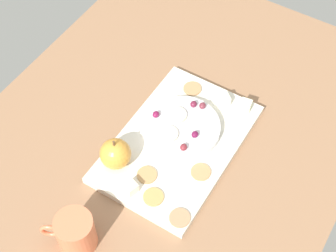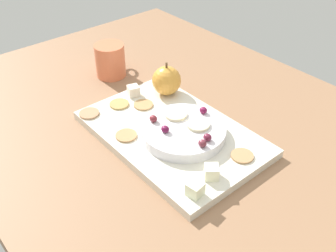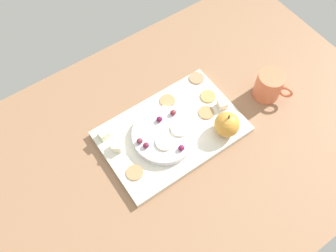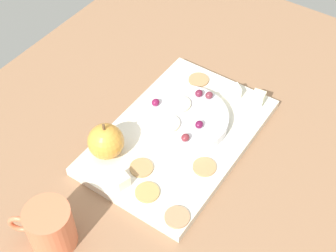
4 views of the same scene
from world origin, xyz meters
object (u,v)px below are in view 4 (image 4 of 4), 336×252
Objects in this scene: platter at (179,136)px; cheese_cube_2 at (258,98)px; grape_1 at (199,93)px; apple_slice_0 at (179,104)px; cracker_3 at (177,217)px; cheese_cube_0 at (121,180)px; cracker_1 at (147,192)px; grape_0 at (156,102)px; cracker_2 at (204,167)px; apple_slice_1 at (168,124)px; serving_dish at (185,119)px; grape_4 at (209,95)px; cracker_4 at (141,168)px; apple_whole at (106,141)px; cheese_cube_1 at (234,91)px; cracker_0 at (199,80)px; grape_3 at (199,124)px; grape_2 at (185,138)px; cup at (50,227)px.

cheese_cube_2 is at bearing 151.56° from platter.
grape_1 is 0.35× the size of apple_slice_0.
platter is 18.56cm from cracker_3.
cheese_cube_0 is at bearing -90.53° from cracker_3.
cracker_1 is 19.27cm from grape_0.
apple_slice_0 is at bearing -127.75° from cracker_2.
cheese_cube_0 is 0.53× the size of apple_slice_1.
grape_1 is at bearing -173.96° from serving_dish.
platter is 8.70× the size of cracker_3.
grape_4 is at bearing -151.54° from cracker_2.
cracker_3 is at bearing 43.44° from grape_0.
platter is at bearing 7.50° from grape_1.
cracker_1 is 2.60× the size of grape_4.
platter is 15.21× the size of cheese_cube_0.
cracker_1 is at bearing 9.97° from grape_1.
apple_slice_1 is (-9.77, -0.95, 2.28)cm from cracker_4.
cracker_1 and cracker_3 have the same top height.
apple_slice_0 is (-15.88, 5.26, -0.84)cm from apple_whole.
cheese_cube_1 is (-26.15, 11.83, -2.09)cm from apple_whole.
cracker_2 is (7.20, 8.77, -0.89)cm from serving_dish.
cracker_0 is 2.60× the size of grape_3.
serving_dish is at bearing 6.04° from grape_1.
cheese_cube_2 is at bearing 148.07° from apple_slice_1.
cracker_3 is 11.91cm from cracker_4.
grape_3 is at bearing 161.41° from cracker_4.
apple_whole is 1.55× the size of cracker_3.
grape_2 is (-12.10, -0.10, 2.67)cm from cracker_1.
apple_whole is at bearing -7.81° from cracker_0.
apple_slice_1 is at bearing -61.64° from platter.
grape_1 is at bearing 174.33° from cup.
cracker_1 is 0.92× the size of apple_slice_1.
cheese_cube_0 and cheese_cube_2 have the same top height.
cracker_1 is 19.91cm from apple_slice_0.
cheese_cube_0 is 0.57× the size of cracker_2.
grape_4 reaches higher than cheese_cube_1.
cracker_2 is at bearing -171.83° from cracker_3.
apple_whole is 1.55× the size of cracker_1.
serving_dish is 3.92× the size of cracker_4.
cup reaches higher than cracker_1.
grape_1 is at bearing -144.35° from cracker_2.
cracker_2 is 0.42× the size of cup.
cracker_0 is at bearing -162.22° from platter.
cracker_3 is 2.60× the size of grape_3.
serving_dish is 3.92× the size of cracker_0.
cheese_cube_0 is 0.57× the size of cracker_4.
grape_0 is at bearing -149.30° from cracker_1.
apple_whole is 1.55× the size of cracker_2.
serving_dish is 12.46cm from cracker_0.
cheese_cube_0 is 18.13cm from grape_3.
serving_dish is 10.17× the size of grape_0.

